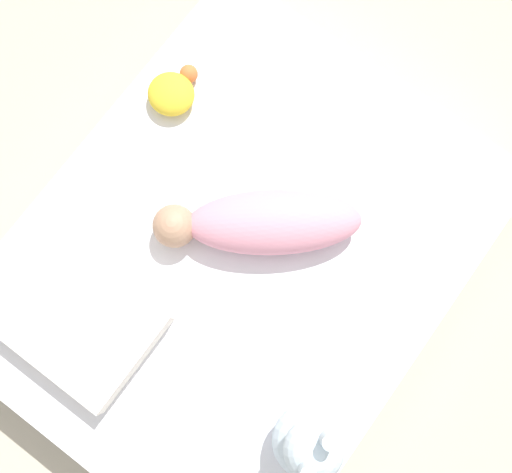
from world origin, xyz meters
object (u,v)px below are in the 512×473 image
Objects in this scene: swaddled_baby at (261,223)px; bunny_plush at (310,444)px; turtle_plush at (173,92)px; pillow at (83,324)px.

bunny_plush reaches higher than swaddled_baby.
bunny_plush is 0.96m from turtle_plush.
swaddled_baby is 2.95× the size of turtle_plush.
swaddled_baby is 0.51m from pillow.
pillow is (-0.47, 0.21, -0.02)m from swaddled_baby.
swaddled_baby is at bearing -23.90° from pillow.
swaddled_baby is at bearing -110.87° from turtle_plush.
pillow is at bearing 27.87° from swaddled_baby.
pillow is at bearing 100.19° from bunny_plush.
pillow reaches higher than turtle_plush.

